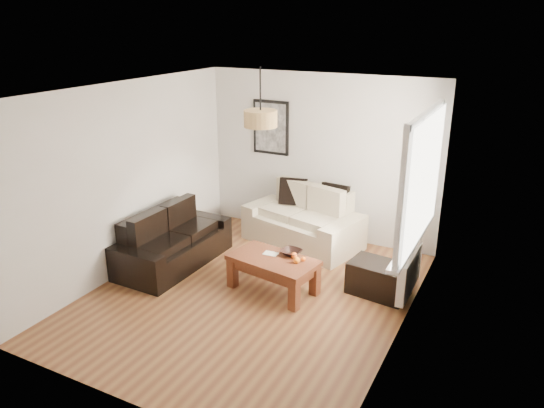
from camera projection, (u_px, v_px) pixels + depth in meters
The scene contains 21 objects.
floor at pixel (251, 295), 6.67m from camera, with size 4.50×4.50×0.00m, color brown.
ceiling at pixel (248, 90), 5.79m from camera, with size 3.80×4.50×0.00m, color white, non-canonical shape.
wall_back at pixel (320, 157), 8.11m from camera, with size 3.80×0.04×2.60m, color silver, non-canonical shape.
wall_front at pixel (117, 278), 4.34m from camera, with size 3.80×0.04×2.60m, color silver, non-canonical shape.
wall_left at pixel (128, 178), 7.04m from camera, with size 0.04×4.50×2.60m, color silver, non-canonical shape.
wall_right at pixel (407, 227), 5.41m from camera, with size 0.04×4.50×2.60m, color silver, non-canonical shape.
window_bay at pixel (422, 179), 6.00m from camera, with size 0.14×1.90×1.60m, color white, non-canonical shape.
radiator at pixel (409, 272), 6.43m from camera, with size 0.10×0.90×0.52m, color white.
poster at pixel (271, 127), 8.31m from camera, with size 0.62×0.04×0.87m, color black, non-canonical shape.
pendant_shade at pixel (261, 119), 6.16m from camera, with size 0.40×0.40×0.20m, color tan.
loveseat_cream at pixel (303, 218), 8.04m from camera, with size 1.76×0.96×0.88m, color #C2B49C, non-canonical shape.
sofa_leather at pixel (173, 239), 7.39m from camera, with size 1.76×0.86×0.76m, color black, non-canonical shape.
coffee_table at pixel (273, 274), 6.70m from camera, with size 1.13×0.61×0.46m, color brown, non-canonical shape.
ottoman at pixel (379, 279), 6.63m from camera, with size 0.74×0.48×0.42m, color black.
cushion_left at pixel (293, 191), 8.22m from camera, with size 0.43×0.13×0.43m, color black.
cushion_right at pixel (334, 198), 7.93m from camera, with size 0.43×0.13×0.43m, color black.
fruit_bowl at pixel (291, 252), 6.71m from camera, with size 0.27×0.27×0.07m, color black.
orange_a at pixel (297, 260), 6.48m from camera, with size 0.09×0.09×0.09m, color orange.
orange_b at pixel (303, 259), 6.51m from camera, with size 0.06×0.06×0.06m, color orange.
orange_c at pixel (294, 255), 6.61m from camera, with size 0.08×0.08×0.08m, color #FF5C15.
papers at pixel (271, 254), 6.75m from camera, with size 0.19×0.13×0.01m, color white.
Camera 1 is at (2.93, -5.10, 3.36)m, focal length 34.18 mm.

